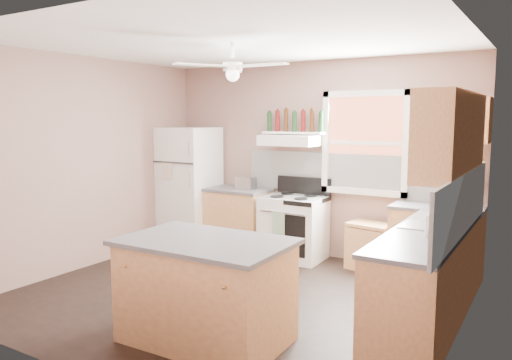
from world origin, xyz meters
The scene contains 32 objects.
floor centered at (0.00, 0.00, 0.00)m, with size 4.50×4.50×0.00m, color black.
ceiling centered at (0.00, 0.00, 2.70)m, with size 4.50×4.50×0.00m, color white.
wall_back centered at (0.00, 2.02, 1.35)m, with size 4.50×0.05×2.70m, color #85655A.
wall_right centered at (2.27, 0.00, 1.35)m, with size 0.05×4.00×2.70m, color #85655A.
wall_left centered at (-2.27, 0.00, 1.35)m, with size 0.05×4.00×2.70m, color #85655A.
backsplash_back centered at (0.45, 1.99, 1.18)m, with size 2.90×0.03×0.55m, color white.
backsplash_right centered at (2.23, 0.30, 1.18)m, with size 0.03×2.60×0.55m, color white.
window_view centered at (0.75, 1.98, 1.60)m, with size 1.00×0.02×1.20m, color brown.
window_frame centered at (0.75, 1.96, 1.60)m, with size 1.16×0.07×1.36m, color white.
refrigerator centered at (-1.87, 1.59, 0.89)m, with size 0.75×0.73×1.78m, color white.
base_cabinet_left centered at (-1.06, 1.70, 0.43)m, with size 0.90×0.60×0.86m, color #AB7047.
counter_left centered at (-1.06, 1.70, 0.88)m, with size 0.92×0.62×0.04m, color #4B4B4D.
toaster centered at (-0.90, 1.66, 0.99)m, with size 0.28×0.16×0.18m, color silver.
stove centered at (-0.11, 1.65, 0.43)m, with size 0.81×0.64×0.86m, color white.
range_hood centered at (-0.23, 1.75, 1.62)m, with size 0.78×0.50×0.14m, color white.
bottle_shelf centered at (-0.23, 1.87, 1.72)m, with size 0.90×0.26×0.03m, color white.
cart centered at (0.95, 1.70, 0.27)m, with size 0.55×0.36×0.55m, color #AB7047.
base_cabinet_corner centered at (1.75, 1.70, 0.43)m, with size 1.00×0.60×0.86m, color #AB7047.
base_cabinet_right centered at (1.95, 0.30, 0.43)m, with size 0.60×2.20×0.86m, color #AB7047.
counter_corner centered at (1.75, 1.70, 0.88)m, with size 1.02×0.62×0.04m, color #4B4B4D.
counter_right centered at (1.94, 0.30, 0.88)m, with size 0.62×2.22×0.04m, color #4B4B4D.
sink centered at (1.94, 0.50, 0.90)m, with size 0.55×0.45×0.03m, color silver.
faucet centered at (2.10, 0.50, 0.97)m, with size 0.03×0.03×0.14m, color silver.
upper_cabinet_right centered at (2.08, 0.50, 1.78)m, with size 0.33×1.80×0.76m, color #AB7047.
upper_cabinet_corner centered at (1.95, 1.83, 1.90)m, with size 0.60×0.33×0.52m, color #AB7047.
paper_towel centered at (2.07, 1.86, 1.25)m, with size 0.12×0.12×0.26m, color white.
island centered at (0.39, -1.02, 0.43)m, with size 1.36×0.86×0.86m, color #AB7047.
island_top centered at (0.39, -1.02, 0.88)m, with size 1.44×0.94×0.04m, color #4B4B4D.
ceiling_fan_hub centered at (0.00, 0.00, 2.45)m, with size 0.20×0.20×0.08m, color white.
soap_bottle centered at (2.01, 0.09, 1.03)m, with size 0.10×0.10×0.26m, color silver.
red_caddy centered at (2.02, 1.20, 0.95)m, with size 0.18×0.12×0.10m, color #AD280E.
wine_bottles centered at (-0.23, 1.87, 1.88)m, with size 0.86×0.06×0.31m.
Camera 1 is at (2.92, -4.34, 1.94)m, focal length 35.00 mm.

